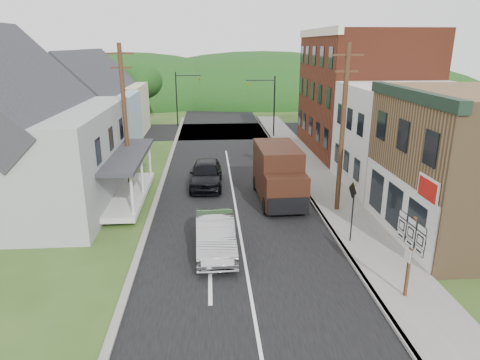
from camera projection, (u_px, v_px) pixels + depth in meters
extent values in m
plane|color=#2D4719|center=(242.00, 242.00, 20.19)|extent=(120.00, 120.00, 0.00)
cube|color=black|center=(231.00, 179.00, 29.69)|extent=(9.00, 90.00, 0.02)
cube|color=black|center=(223.00, 131.00, 45.85)|extent=(60.00, 9.00, 0.02)
cube|color=slate|center=(321.00, 185.00, 28.17)|extent=(2.80, 55.00, 0.15)
cube|color=slate|center=(301.00, 185.00, 28.08)|extent=(0.20, 55.00, 0.15)
cube|color=slate|center=(160.00, 189.00, 27.45)|extent=(0.30, 55.00, 0.12)
cube|color=silver|center=(410.00, 138.00, 27.11)|extent=(8.00, 7.00, 6.50)
cube|color=#602617|center=(361.00, 93.00, 35.60)|extent=(8.00, 12.00, 10.00)
cube|color=#949799|center=(23.00, 158.00, 24.23)|extent=(10.00, 12.00, 5.50)
cube|color=#95B2CB|center=(91.00, 127.00, 34.83)|extent=(7.00, 8.00, 5.00)
cube|color=beige|center=(109.00, 110.00, 43.35)|extent=(7.00, 8.00, 5.00)
cylinder|color=#472D19|center=(342.00, 132.00, 22.53)|extent=(0.26, 0.26, 9.00)
cube|color=#472D19|center=(348.00, 55.00, 21.35)|extent=(1.60, 0.10, 0.10)
cube|color=#472D19|center=(347.00, 71.00, 21.59)|extent=(1.20, 0.10, 0.10)
cylinder|color=#472D19|center=(125.00, 120.00, 25.98)|extent=(0.26, 0.26, 9.00)
cube|color=#472D19|center=(120.00, 53.00, 24.79)|extent=(1.60, 0.10, 0.10)
cube|color=#472D19|center=(121.00, 68.00, 25.04)|extent=(1.20, 0.10, 0.10)
cylinder|color=black|center=(274.00, 107.00, 41.95)|extent=(0.14, 0.14, 6.00)
cylinder|color=black|center=(260.00, 80.00, 41.07)|extent=(2.80, 0.10, 0.10)
imported|color=olive|center=(248.00, 88.00, 41.20)|extent=(0.16, 0.20, 1.00)
cylinder|color=black|center=(177.00, 99.00, 47.92)|extent=(0.14, 0.14, 6.00)
cylinder|color=black|center=(188.00, 75.00, 47.23)|extent=(2.80, 0.10, 0.10)
imported|color=olive|center=(199.00, 82.00, 47.52)|extent=(0.16, 0.20, 1.00)
cylinder|color=#382616|center=(7.00, 123.00, 37.17)|extent=(0.36, 0.36, 4.76)
ellipsoid|color=black|center=(0.00, 81.00, 36.08)|extent=(5.80, 5.80, 4.93)
cylinder|color=#382616|center=(143.00, 107.00, 49.38)|extent=(0.36, 0.36, 3.92)
ellipsoid|color=black|center=(141.00, 81.00, 48.49)|extent=(4.80, 4.80, 4.08)
ellipsoid|color=black|center=(217.00, 99.00, 72.46)|extent=(90.00, 30.00, 16.00)
imported|color=#A5A4A9|center=(215.00, 235.00, 19.00)|extent=(1.81, 4.88, 1.60)
imported|color=black|center=(206.00, 174.00, 27.78)|extent=(2.21, 5.11, 1.72)
cube|color=black|center=(277.00, 170.00, 25.52)|extent=(2.43, 4.49, 2.92)
cube|color=black|center=(285.00, 192.00, 23.19)|extent=(2.36, 1.67, 1.91)
cube|color=black|center=(285.00, 177.00, 23.14)|extent=(2.15, 1.26, 0.05)
cube|color=black|center=(288.00, 206.00, 22.53)|extent=(2.22, 0.21, 0.91)
cylinder|color=black|center=(266.00, 206.00, 23.43)|extent=(0.31, 0.91, 0.91)
cylinder|color=black|center=(303.00, 204.00, 23.63)|extent=(0.31, 0.91, 0.91)
cylinder|color=black|center=(256.00, 183.00, 27.25)|extent=(0.31, 0.91, 0.91)
cylinder|color=black|center=(288.00, 182.00, 27.45)|extent=(0.31, 0.91, 0.91)
cube|color=#472D19|center=(410.00, 257.00, 15.15)|extent=(0.10, 0.10, 3.10)
cube|color=black|center=(412.00, 232.00, 14.85)|extent=(0.15, 1.77, 0.07)
cube|color=silver|center=(422.00, 229.00, 14.14)|extent=(0.05, 0.49, 0.19)
cube|color=silver|center=(420.00, 240.00, 14.26)|extent=(0.05, 0.53, 0.49)
cube|color=silver|center=(419.00, 251.00, 14.38)|extent=(0.05, 0.49, 0.25)
cube|color=silver|center=(412.00, 222.00, 14.72)|extent=(0.05, 0.49, 0.19)
cube|color=silver|center=(411.00, 232.00, 14.84)|extent=(0.05, 0.53, 0.49)
cube|color=silver|center=(409.00, 243.00, 14.96)|extent=(0.05, 0.49, 0.25)
cube|color=silver|center=(403.00, 215.00, 15.31)|extent=(0.05, 0.49, 0.19)
cube|color=silver|center=(402.00, 225.00, 15.43)|extent=(0.05, 0.53, 0.49)
cube|color=silver|center=(401.00, 235.00, 15.55)|extent=(0.05, 0.49, 0.25)
cube|color=silver|center=(408.00, 255.00, 15.11)|extent=(0.04, 0.40, 0.49)
cylinder|color=black|center=(352.00, 214.00, 19.55)|extent=(0.08, 0.08, 2.72)
cube|color=black|center=(353.00, 190.00, 19.20)|extent=(0.11, 0.80, 0.80)
cube|color=yellow|center=(353.00, 190.00, 19.20)|extent=(0.11, 0.72, 0.72)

